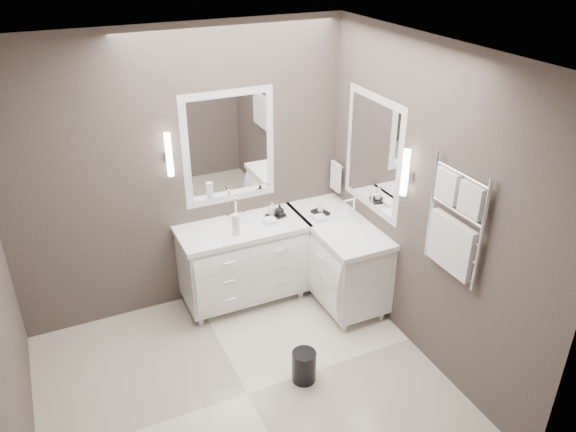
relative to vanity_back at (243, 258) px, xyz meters
name	(u,v)px	position (x,y,z in m)	size (l,w,h in m)	color
floor	(247,394)	(-0.45, -1.23, -0.49)	(3.20, 3.00, 0.01)	silver
ceiling	(232,57)	(-0.45, -1.23, 2.22)	(3.20, 3.00, 0.01)	white
wall_back	(183,175)	(-0.45, 0.28, 0.86)	(3.20, 0.01, 2.70)	#493F3A
wall_front	(349,398)	(-0.45, -2.73, 0.86)	(3.20, 0.01, 2.70)	#493F3A
wall_right	(426,209)	(1.15, -1.23, 0.86)	(0.01, 3.00, 2.70)	#493F3A
vanity_back	(243,258)	(0.00, 0.00, 0.00)	(1.24, 0.59, 0.97)	white
vanity_right	(337,255)	(0.88, -0.33, 0.00)	(0.59, 1.24, 0.97)	white
mirror_back	(229,148)	(0.00, 0.26, 1.06)	(0.90, 0.02, 1.10)	white
mirror_right	(373,154)	(1.14, -0.43, 1.06)	(0.02, 0.90, 1.10)	white
sconce_back	(169,156)	(-0.58, 0.20, 1.11)	(0.06, 0.06, 0.40)	white
sconce_right	(405,173)	(1.08, -1.01, 1.11)	(0.06, 0.06, 0.40)	white
towel_bar_corner	(336,176)	(1.09, 0.13, 0.63)	(0.03, 0.22, 0.30)	white
towel_ladder	(454,227)	(1.10, -1.63, 0.91)	(0.06, 0.58, 0.90)	white
waste_bin	(304,366)	(0.04, -1.27, -0.34)	(0.20, 0.20, 0.28)	black
amenity_tray_back	(276,216)	(0.37, 0.04, 0.38)	(0.17, 0.13, 0.03)	black
amenity_tray_right	(320,212)	(0.80, -0.09, 0.38)	(0.12, 0.16, 0.02)	black
water_bottle	(236,225)	(-0.11, -0.13, 0.47)	(0.07, 0.07, 0.21)	silver
soap_bottle_a	(272,209)	(0.34, 0.06, 0.45)	(0.06, 0.06, 0.12)	white
soap_bottle_b	(280,210)	(0.40, 0.01, 0.45)	(0.09, 0.09, 0.11)	black
soap_bottle_c	(321,204)	(0.80, -0.09, 0.47)	(0.06, 0.06, 0.15)	white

